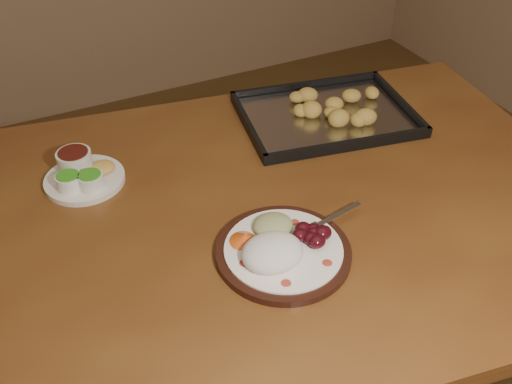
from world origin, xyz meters
TOP-DOWN VIEW (x-y plane):
  - dining_table at (0.08, 0.14)m, footprint 1.62×1.13m
  - dinner_plate at (0.12, -0.01)m, footprint 0.31×0.24m
  - condiment_saucer at (-0.14, 0.36)m, footprint 0.16×0.16m
  - baking_tray at (0.44, 0.35)m, footprint 0.44×0.36m

SIDE VIEW (x-z plane):
  - dining_table at x=0.08m, z-range 0.28..1.03m
  - baking_tray at x=0.44m, z-range 0.74..0.78m
  - dinner_plate at x=0.12m, z-range 0.74..0.80m
  - condiment_saucer at x=-0.14m, z-range 0.74..0.80m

